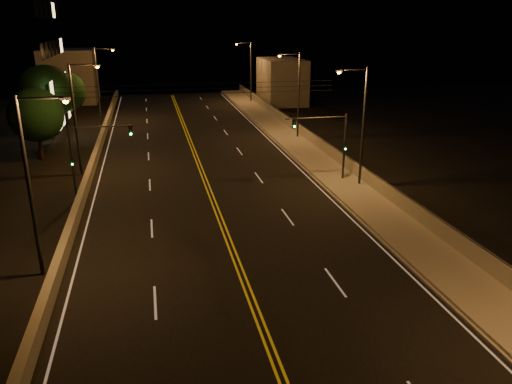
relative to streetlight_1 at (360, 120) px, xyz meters
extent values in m
cube|color=black|center=(-11.53, -4.49, -5.36)|extent=(18.00, 120.00, 0.02)
cube|color=gray|center=(-0.73, -4.49, -5.22)|extent=(3.60, 120.00, 0.30)
cube|color=gray|center=(-2.60, -4.49, -5.29)|extent=(0.14, 120.00, 0.15)
cube|color=gray|center=(0.92, -4.49, -4.57)|extent=(0.30, 120.00, 1.00)
cube|color=gray|center=(-20.88, -4.49, -4.90)|extent=(0.45, 120.00, 0.93)
cube|color=gray|center=(4.97, 41.61, -1.98)|extent=(6.00, 10.00, 6.78)
cube|color=gray|center=(-27.53, 49.48, -1.29)|extent=(8.00, 8.00, 8.16)
cylinder|color=black|center=(0.92, -4.49, -4.04)|extent=(0.06, 120.00, 0.06)
cube|color=silver|center=(-20.13, -4.49, -5.34)|extent=(0.12, 116.00, 0.00)
cube|color=silver|center=(-2.93, -4.49, -5.34)|extent=(0.12, 116.00, 0.00)
cube|color=gold|center=(-11.68, -4.49, -5.34)|extent=(0.12, 116.00, 0.00)
cube|color=gold|center=(-11.38, -4.49, -5.34)|extent=(0.12, 116.00, 0.00)
cube|color=silver|center=(-16.03, -13.99, -5.34)|extent=(0.12, 3.00, 0.00)
cube|color=silver|center=(-16.03, -4.99, -5.34)|extent=(0.12, 3.00, 0.00)
cube|color=silver|center=(-16.03, 4.01, -5.34)|extent=(0.12, 3.00, 0.00)
cube|color=silver|center=(-16.03, 13.01, -5.34)|extent=(0.12, 3.00, 0.00)
cube|color=silver|center=(-16.03, 22.01, -5.34)|extent=(0.12, 3.00, 0.00)
cube|color=silver|center=(-16.03, 31.01, -5.34)|extent=(0.12, 3.00, 0.00)
cube|color=silver|center=(-16.03, 40.01, -5.34)|extent=(0.12, 3.00, 0.00)
cube|color=silver|center=(-16.03, 49.01, -5.34)|extent=(0.12, 3.00, 0.00)
cube|color=silver|center=(-7.03, -13.99, -5.34)|extent=(0.12, 3.00, 0.00)
cube|color=silver|center=(-7.03, -4.99, -5.34)|extent=(0.12, 3.00, 0.00)
cube|color=silver|center=(-7.03, 4.01, -5.34)|extent=(0.12, 3.00, 0.00)
cube|color=silver|center=(-7.03, 13.01, -5.34)|extent=(0.12, 3.00, 0.00)
cube|color=silver|center=(-7.03, 22.01, -5.34)|extent=(0.12, 3.00, 0.00)
cube|color=silver|center=(-7.03, 31.01, -5.34)|extent=(0.12, 3.00, 0.00)
cube|color=silver|center=(-7.03, 40.01, -5.34)|extent=(0.12, 3.00, 0.00)
cube|color=silver|center=(-7.03, 49.01, -5.34)|extent=(0.12, 3.00, 0.00)
cylinder|color=#2D2D33|center=(0.27, 0.00, -0.71)|extent=(0.20, 0.20, 9.31)
cylinder|color=#2D2D33|center=(-0.83, 0.00, 3.79)|extent=(2.20, 0.12, 0.12)
cube|color=#2D2D33|center=(-1.93, 0.00, 3.72)|extent=(0.50, 0.25, 0.14)
sphere|color=#FF9E2D|center=(-1.93, 0.00, 3.62)|extent=(0.28, 0.28, 0.28)
cylinder|color=#2D2D33|center=(0.27, 17.05, -0.71)|extent=(0.20, 0.20, 9.31)
cylinder|color=#2D2D33|center=(-0.83, 17.05, 3.79)|extent=(2.20, 0.12, 0.12)
cube|color=#2D2D33|center=(-1.93, 17.05, 3.72)|extent=(0.50, 0.25, 0.14)
sphere|color=#FF9E2D|center=(-1.93, 17.05, 3.62)|extent=(0.28, 0.28, 0.28)
cylinder|color=#2D2D33|center=(0.27, 42.78, -0.71)|extent=(0.20, 0.20, 9.31)
cylinder|color=#2D2D33|center=(-0.83, 42.78, 3.79)|extent=(2.20, 0.12, 0.12)
cube|color=#2D2D33|center=(-1.93, 42.78, 3.72)|extent=(0.50, 0.25, 0.14)
sphere|color=#FF9E2D|center=(-1.93, 42.78, 3.62)|extent=(0.28, 0.28, 0.28)
cylinder|color=#2D2D33|center=(-21.73, -9.91, -0.71)|extent=(0.20, 0.20, 9.31)
cylinder|color=#2D2D33|center=(-20.63, -9.91, 3.79)|extent=(2.20, 0.12, 0.12)
cube|color=#2D2D33|center=(-19.53, -9.91, 3.72)|extent=(0.50, 0.25, 0.14)
sphere|color=#FF9E2D|center=(-19.53, -9.91, 3.62)|extent=(0.28, 0.28, 0.28)
cylinder|color=#2D2D33|center=(-21.73, 8.24, -0.71)|extent=(0.20, 0.20, 9.31)
cylinder|color=#2D2D33|center=(-20.63, 8.24, 3.79)|extent=(2.20, 0.12, 0.12)
cube|color=#2D2D33|center=(-19.53, 8.24, 3.72)|extent=(0.50, 0.25, 0.14)
sphere|color=#FF9E2D|center=(-19.53, 8.24, 3.62)|extent=(0.28, 0.28, 0.28)
cylinder|color=#2D2D33|center=(-21.73, 30.91, -0.71)|extent=(0.20, 0.20, 9.31)
cylinder|color=#2D2D33|center=(-20.63, 30.91, 3.79)|extent=(2.20, 0.12, 0.12)
cube|color=#2D2D33|center=(-19.53, 30.91, 3.72)|extent=(0.50, 0.25, 0.14)
sphere|color=#FF9E2D|center=(-19.53, 30.91, 3.62)|extent=(0.28, 0.28, 0.28)
cylinder|color=#2D2D33|center=(-0.53, 1.54, -2.57)|extent=(0.18, 0.18, 5.60)
cylinder|color=#2D2D33|center=(-3.03, 1.54, 0.03)|extent=(5.00, 0.10, 0.10)
cube|color=black|center=(-4.78, 1.54, -0.32)|extent=(0.28, 0.18, 0.80)
sphere|color=#19FF4C|center=(-4.78, 1.43, -0.57)|extent=(0.14, 0.14, 0.14)
cube|color=black|center=(-0.53, 1.39, -2.37)|extent=(0.22, 0.14, 0.55)
cylinder|color=#2D2D33|center=(-21.33, 1.54, -2.57)|extent=(0.18, 0.18, 5.60)
cylinder|color=#2D2D33|center=(-18.83, 1.54, 0.03)|extent=(5.00, 0.10, 0.10)
cube|color=black|center=(-17.08, 1.54, -0.32)|extent=(0.28, 0.18, 0.80)
sphere|color=#19FF4C|center=(-17.08, 1.43, -0.57)|extent=(0.14, 0.14, 0.14)
cube|color=black|center=(-21.33, 1.39, -2.37)|extent=(0.22, 0.14, 0.55)
cylinder|color=black|center=(-11.53, 5.01, 1.63)|extent=(22.00, 0.03, 0.03)
cylinder|color=black|center=(-11.53, 5.01, 2.03)|extent=(22.00, 0.03, 0.03)
cylinder|color=black|center=(-11.53, 5.01, 2.43)|extent=(22.00, 0.03, 0.03)
cylinder|color=black|center=(-25.91, 13.99, -4.19)|extent=(0.36, 0.36, 2.36)
sphere|color=black|center=(-25.91, 13.99, -1.11)|extent=(4.98, 4.98, 4.98)
cylinder|color=black|center=(-26.45, 23.27, -3.96)|extent=(0.36, 0.36, 2.81)
sphere|color=black|center=(-26.45, 23.27, -0.30)|extent=(5.93, 5.93, 5.93)
cylinder|color=black|center=(-25.55, 30.18, -4.21)|extent=(0.36, 0.36, 2.32)
sphere|color=black|center=(-25.55, 30.18, -1.18)|extent=(4.89, 4.89, 4.89)
camera|label=1|loc=(-15.69, -35.05, 7.33)|focal=35.00mm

